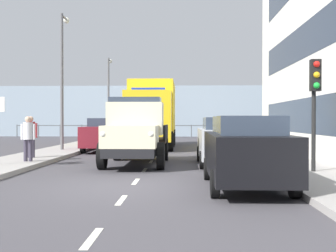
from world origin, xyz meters
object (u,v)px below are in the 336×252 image
at_px(truck_vintage_cream, 136,133).
at_px(pedestrian_in_dark_coat, 31,133).
at_px(pedestrian_near_railing, 28,135).
at_px(traffic_light_near, 315,90).
at_px(car_black_kerbside_near, 245,151).
at_px(car_silver_kerbside_1, 224,140).
at_px(lamp_post_promenade, 63,69).
at_px(car_maroon_oppositeside_0, 106,134).
at_px(lorry_cargo_yellow, 152,112).
at_px(lamp_post_far, 109,91).

xyz_separation_m(truck_vintage_cream, pedestrian_in_dark_coat, (4.28, -1.34, -0.08)).
relative_size(pedestrian_near_railing, traffic_light_near, 0.50).
xyz_separation_m(car_black_kerbside_near, car_silver_kerbside_1, (-0.00, -5.28, -0.00)).
xyz_separation_m(pedestrian_near_railing, lamp_post_promenade, (0.54, -6.41, 3.10)).
relative_size(car_black_kerbside_near, car_maroon_oppositeside_0, 0.97).
distance_m(lorry_cargo_yellow, lamp_post_promenade, 5.97).
bearing_deg(lamp_post_far, car_black_kerbside_near, 107.13).
relative_size(lorry_cargo_yellow, lamp_post_promenade, 1.20).
relative_size(pedestrian_in_dark_coat, lamp_post_promenade, 0.24).
relative_size(truck_vintage_cream, lamp_post_far, 0.88).
bearing_deg(car_silver_kerbside_1, traffic_light_near, 125.41).
height_order(pedestrian_near_railing, pedestrian_in_dark_coat, pedestrian_in_dark_coat).
bearing_deg(traffic_light_near, truck_vintage_cream, -28.45).
relative_size(car_maroon_oppositeside_0, lamp_post_far, 0.71).
distance_m(pedestrian_near_railing, traffic_light_near, 9.80).
distance_m(truck_vintage_cream, car_black_kerbside_near, 5.98).
xyz_separation_m(car_silver_kerbside_1, traffic_light_near, (-2.26, 3.18, 1.58)).
height_order(car_black_kerbside_near, car_silver_kerbside_1, same).
bearing_deg(pedestrian_near_railing, lamp_post_far, -88.75).
bearing_deg(lamp_post_far, car_silver_kerbside_1, 111.52).
xyz_separation_m(car_black_kerbside_near, lamp_post_far, (7.45, -24.17, 3.09)).
height_order(car_black_kerbside_near, lamp_post_promenade, lamp_post_promenade).
bearing_deg(car_black_kerbside_near, traffic_light_near, -137.25).
bearing_deg(car_black_kerbside_near, pedestrian_near_railing, -34.72).
distance_m(car_silver_kerbside_1, lamp_post_promenade, 10.21).
bearing_deg(car_black_kerbside_near, truck_vintage_cream, -57.70).
distance_m(car_maroon_oppositeside_0, lamp_post_far, 12.79).
relative_size(lorry_cargo_yellow, car_maroon_oppositeside_0, 1.78).
bearing_deg(pedestrian_near_railing, truck_vintage_cream, -177.41).
bearing_deg(truck_vintage_cream, car_silver_kerbside_1, -175.89).
bearing_deg(car_silver_kerbside_1, truck_vintage_cream, 4.11).
height_order(lorry_cargo_yellow, lamp_post_promenade, lamp_post_promenade).
height_order(truck_vintage_cream, pedestrian_near_railing, truck_vintage_cream).
xyz_separation_m(car_black_kerbside_near, traffic_light_near, (-2.26, -2.09, 1.58)).
bearing_deg(car_silver_kerbside_1, lorry_cargo_yellow, -71.06).
relative_size(car_black_kerbside_near, pedestrian_near_railing, 2.76).
distance_m(truck_vintage_cream, pedestrian_near_railing, 3.85).
bearing_deg(car_black_kerbside_near, lamp_post_promenade, -56.15).
distance_m(pedestrian_in_dark_coat, traffic_light_near, 10.73).
xyz_separation_m(car_black_kerbside_near, lamp_post_promenade, (7.57, -11.29, 3.29)).
bearing_deg(lorry_cargo_yellow, car_black_kerbside_near, 102.48).
bearing_deg(car_maroon_oppositeside_0, pedestrian_in_dark_coat, 70.25).
relative_size(car_silver_kerbside_1, pedestrian_in_dark_coat, 2.63).
height_order(truck_vintage_cream, lamp_post_far, lamp_post_far).
xyz_separation_m(truck_vintage_cream, car_maroon_oppositeside_0, (2.29, -6.87, -0.28)).
xyz_separation_m(car_silver_kerbside_1, car_maroon_oppositeside_0, (5.49, -6.64, 0.00)).
bearing_deg(lamp_post_far, car_maroon_oppositeside_0, 99.12).
height_order(pedestrian_in_dark_coat, lamp_post_far, lamp_post_far).
xyz_separation_m(lamp_post_promenade, lamp_post_far, (-0.12, -12.89, -0.20)).
xyz_separation_m(car_maroon_oppositeside_0, pedestrian_in_dark_coat, (1.99, 5.53, 0.21)).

